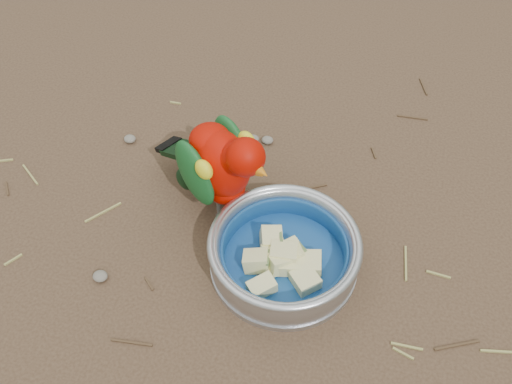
% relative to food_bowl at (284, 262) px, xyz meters
% --- Properties ---
extents(ground, '(60.00, 60.00, 0.00)m').
position_rel_food_bowl_xyz_m(ground, '(-0.09, 0.05, -0.01)').
color(ground, '#4A3525').
extents(food_bowl, '(0.22, 0.22, 0.02)m').
position_rel_food_bowl_xyz_m(food_bowl, '(0.00, 0.00, 0.00)').
color(food_bowl, '#B2B2BA').
rests_on(food_bowl, ground).
extents(bowl_wall, '(0.22, 0.22, 0.04)m').
position_rel_food_bowl_xyz_m(bowl_wall, '(0.00, 0.00, 0.03)').
color(bowl_wall, '#B2B2BA').
rests_on(bowl_wall, food_bowl).
extents(fruit_wedges, '(0.13, 0.13, 0.03)m').
position_rel_food_bowl_xyz_m(fruit_wedges, '(0.00, -0.00, 0.02)').
color(fruit_wedges, beige).
rests_on(fruit_wedges, food_bowl).
extents(lory_parrot, '(0.24, 0.19, 0.17)m').
position_rel_food_bowl_xyz_m(lory_parrot, '(-0.12, 0.08, 0.08)').
color(lory_parrot, '#AA0A00').
rests_on(lory_parrot, ground).
extents(ground_debris, '(0.90, 0.80, 0.01)m').
position_rel_food_bowl_xyz_m(ground_debris, '(-0.08, 0.11, -0.01)').
color(ground_debris, '#98904F').
rests_on(ground_debris, ground).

